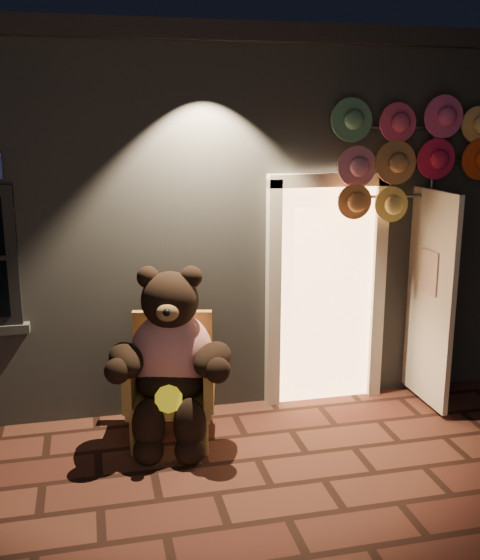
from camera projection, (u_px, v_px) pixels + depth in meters
name	position (u px, v px, depth m)	size (l,w,h in m)	color
ground	(217.00, 493.00, 4.79)	(60.00, 60.00, 0.00)	#572D21
shop_building	(154.00, 196.00, 8.15)	(7.30, 5.95, 3.51)	slate
wicker_armchair	(172.00, 378.00, 5.57)	(0.83, 0.78, 1.05)	#AB8342
teddy_bear	(171.00, 359.00, 5.39)	(1.09, 0.94, 1.53)	#B41316
hat_rack	(410.00, 158.00, 5.90)	(1.60, 0.22, 2.83)	#59595E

